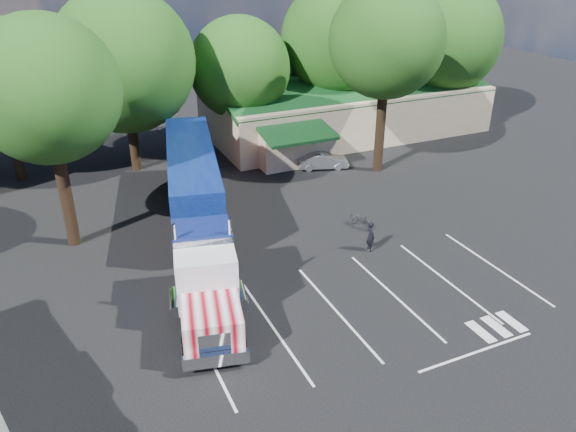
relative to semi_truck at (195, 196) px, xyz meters
name	(u,v)px	position (x,y,z in m)	size (l,w,h in m)	color
ground	(284,253)	(3.79, -3.94, -2.60)	(120.00, 120.00, 0.00)	black
event_hall	(343,108)	(17.53, 13.87, -0.38)	(24.20, 14.12, 5.55)	beige
tree_row_b	(0,80)	(-9.21, 13.86, 4.54)	(8.40, 8.40, 11.35)	black
tree_row_c	(123,61)	(-1.21, 12.26, 5.44)	(10.00, 10.00, 13.05)	black
tree_row_d	(240,68)	(7.79, 13.56, 3.99)	(8.00, 8.00, 10.60)	black
tree_row_e	(338,40)	(16.79, 14.06, 5.49)	(9.60, 9.60, 12.90)	black
tree_row_f	(442,38)	(26.79, 12.86, 5.19)	(10.40, 10.40, 13.00)	black
tree_near_left	(46,91)	(-6.71, 2.06, 6.22)	(7.60, 7.60, 12.65)	black
tree_near_right	(387,41)	(15.29, 4.56, 6.87)	(8.00, 8.00, 13.50)	black
semi_truck	(195,196)	(0.00, 0.00, 0.00)	(7.44, 21.95, 4.59)	black
woman	(371,236)	(8.29, -5.61, -1.71)	(0.65, 0.42, 1.77)	black
bicycle	(361,220)	(9.29, -2.94, -2.13)	(0.62, 1.79, 0.94)	black
silver_sedan	(323,161)	(11.68, 6.56, -1.97)	(1.33, 3.80, 1.25)	#ACAEB4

